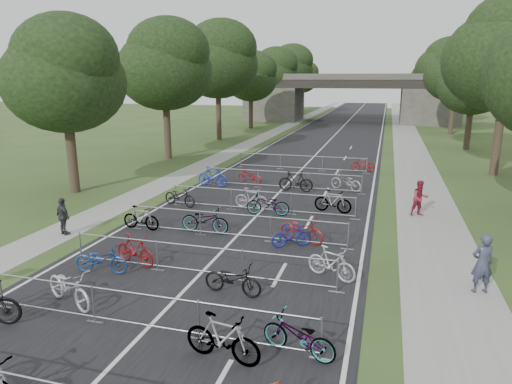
# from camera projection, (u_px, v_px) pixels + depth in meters

# --- Properties ---
(road) EXTENTS (11.00, 140.00, 0.01)m
(road) POSITION_uv_depth(u_px,v_px,m) (337.00, 133.00, 55.27)
(road) COLOR black
(road) RESTS_ON ground
(sidewalk_right) EXTENTS (3.00, 140.00, 0.01)m
(sidewalk_right) POSITION_uv_depth(u_px,v_px,m) (406.00, 135.00, 53.14)
(sidewalk_right) COLOR gray
(sidewalk_right) RESTS_ON ground
(sidewalk_left) EXTENTS (2.00, 140.00, 0.01)m
(sidewalk_left) POSITION_uv_depth(u_px,v_px,m) (277.00, 131.00, 57.27)
(sidewalk_left) COLOR gray
(sidewalk_left) RESTS_ON ground
(lane_markings) EXTENTS (0.12, 140.00, 0.00)m
(lane_markings) POSITION_uv_depth(u_px,v_px,m) (337.00, 133.00, 55.27)
(lane_markings) COLOR silver
(lane_markings) RESTS_ON ground
(overpass_bridge) EXTENTS (31.00, 8.00, 7.05)m
(overpass_bridge) POSITION_uv_depth(u_px,v_px,m) (349.00, 98.00, 68.40)
(overpass_bridge) COLOR #403F39
(overpass_bridge) RESTS_ON ground
(tree_left_0) EXTENTS (6.72, 6.72, 10.25)m
(tree_left_0) POSITION_uv_depth(u_px,v_px,m) (65.00, 77.00, 24.96)
(tree_left_0) COLOR #33261C
(tree_left_0) RESTS_ON ground
(tree_left_1) EXTENTS (7.56, 7.56, 11.53)m
(tree_left_1) POSITION_uv_depth(u_px,v_px,m) (165.00, 67.00, 35.95)
(tree_left_1) COLOR #33261C
(tree_left_1) RESTS_ON ground
(tree_right_1) EXTENTS (8.18, 8.18, 12.47)m
(tree_right_1) POSITION_uv_depth(u_px,v_px,m) (511.00, 55.00, 29.27)
(tree_right_1) COLOR #33261C
(tree_right_1) RESTS_ON ground
(tree_left_2) EXTENTS (8.40, 8.40, 12.81)m
(tree_left_2) POSITION_uv_depth(u_px,v_px,m) (218.00, 61.00, 46.94)
(tree_left_2) COLOR #33261C
(tree_left_2) RESTS_ON ground
(tree_right_2) EXTENTS (6.16, 6.16, 9.39)m
(tree_right_2) POSITION_uv_depth(u_px,v_px,m) (475.00, 84.00, 40.94)
(tree_right_2) COLOR #33261C
(tree_right_2) RESTS_ON ground
(tree_left_3) EXTENTS (6.72, 6.72, 10.25)m
(tree_left_3) POSITION_uv_depth(u_px,v_px,m) (251.00, 78.00, 58.53)
(tree_left_3) COLOR #33261C
(tree_left_3) RESTS_ON ground
(tree_right_3) EXTENTS (7.17, 7.17, 10.93)m
(tree_right_3) POSITION_uv_depth(u_px,v_px,m) (457.00, 74.00, 51.89)
(tree_right_3) COLOR #33261C
(tree_right_3) RESTS_ON ground
(tree_left_4) EXTENTS (7.56, 7.56, 11.53)m
(tree_left_4) POSITION_uv_depth(u_px,v_px,m) (274.00, 72.00, 69.52)
(tree_left_4) COLOR #33261C
(tree_left_4) RESTS_ON ground
(tree_right_4) EXTENTS (8.18, 8.18, 12.47)m
(tree_right_4) POSITION_uv_depth(u_px,v_px,m) (446.00, 67.00, 62.84)
(tree_right_4) COLOR #33261C
(tree_right_4) RESTS_ON ground
(tree_left_5) EXTENTS (8.40, 8.40, 12.81)m
(tree_left_5) POSITION_uv_depth(u_px,v_px,m) (290.00, 68.00, 80.51)
(tree_left_5) COLOR #33261C
(tree_left_5) RESTS_ON ground
(tree_right_5) EXTENTS (6.16, 6.16, 9.39)m
(tree_right_5) POSITION_uv_depth(u_px,v_px,m) (437.00, 81.00, 74.51)
(tree_right_5) COLOR #33261C
(tree_right_5) RESTS_ON ground
(tree_left_6) EXTENTS (6.72, 6.72, 10.25)m
(tree_left_6) POSITION_uv_depth(u_px,v_px,m) (302.00, 78.00, 92.10)
(tree_left_6) COLOR #33261C
(tree_left_6) RESTS_ON ground
(tree_right_6) EXTENTS (7.17, 7.17, 10.93)m
(tree_right_6) POSITION_uv_depth(u_px,v_px,m) (431.00, 75.00, 85.46)
(tree_right_6) COLOR #33261C
(tree_right_6) RESTS_ON ground
(barrier_row_1) EXTENTS (9.70, 0.08, 1.10)m
(barrier_row_1) POSITION_uv_depth(u_px,v_px,m) (144.00, 312.00, 11.87)
(barrier_row_1) COLOR #919398
(barrier_row_1) RESTS_ON ground
(barrier_row_2) EXTENTS (9.70, 0.08, 1.10)m
(barrier_row_2) POSITION_uv_depth(u_px,v_px,m) (199.00, 260.00, 15.23)
(barrier_row_2) COLOR #919398
(barrier_row_2) RESTS_ON ground
(barrier_row_3) EXTENTS (9.70, 0.08, 1.10)m
(barrier_row_3) POSITION_uv_depth(u_px,v_px,m) (235.00, 226.00, 18.77)
(barrier_row_3) COLOR #919398
(barrier_row_3) RESTS_ON ground
(barrier_row_4) EXTENTS (9.70, 0.08, 1.10)m
(barrier_row_4) POSITION_uv_depth(u_px,v_px,m) (260.00, 201.00, 22.50)
(barrier_row_4) COLOR #919398
(barrier_row_4) RESTS_ON ground
(barrier_row_5) EXTENTS (9.70, 0.08, 1.10)m
(barrier_row_5) POSITION_uv_depth(u_px,v_px,m) (283.00, 180.00, 27.16)
(barrier_row_5) COLOR #919398
(barrier_row_5) RESTS_ON ground
(barrier_row_6) EXTENTS (9.70, 0.08, 1.10)m
(barrier_row_6) POSITION_uv_depth(u_px,v_px,m) (301.00, 163.00, 32.76)
(barrier_row_6) COLOR #919398
(barrier_row_6) RESTS_ON ground
(bike_5) EXTENTS (2.29, 1.55, 1.14)m
(bike_5) POSITION_uv_depth(u_px,v_px,m) (69.00, 287.00, 13.22)
(bike_5) COLOR #B9B9C1
(bike_5) RESTS_ON ground
(bike_6) EXTENTS (2.02, 0.85, 1.18)m
(bike_6) POSITION_uv_depth(u_px,v_px,m) (223.00, 338.00, 10.59)
(bike_6) COLOR #919398
(bike_6) RESTS_ON ground
(bike_7) EXTENTS (2.03, 1.17, 1.01)m
(bike_7) POSITION_uv_depth(u_px,v_px,m) (298.00, 337.00, 10.82)
(bike_7) COLOR #919398
(bike_7) RESTS_ON ground
(bike_8) EXTENTS (1.93, 0.91, 0.98)m
(bike_8) POSITION_uv_depth(u_px,v_px,m) (101.00, 260.00, 15.45)
(bike_8) COLOR navy
(bike_8) RESTS_ON ground
(bike_9) EXTENTS (1.92, 1.06, 1.11)m
(bike_9) POSITION_uv_depth(u_px,v_px,m) (135.00, 250.00, 16.12)
(bike_9) COLOR maroon
(bike_9) RESTS_ON ground
(bike_10) EXTENTS (1.95, 0.86, 0.99)m
(bike_10) POSITION_uv_depth(u_px,v_px,m) (233.00, 279.00, 13.91)
(bike_10) COLOR black
(bike_10) RESTS_ON ground
(bike_11) EXTENTS (1.85, 1.22, 1.09)m
(bike_11) POSITION_uv_depth(u_px,v_px,m) (331.00, 263.00, 15.00)
(bike_11) COLOR silver
(bike_11) RESTS_ON ground
(bike_12) EXTENTS (1.78, 0.59, 1.06)m
(bike_12) POSITION_uv_depth(u_px,v_px,m) (141.00, 218.00, 19.88)
(bike_12) COLOR #919398
(bike_12) RESTS_ON ground
(bike_13) EXTENTS (2.15, 0.80, 1.12)m
(bike_13) POSITION_uv_depth(u_px,v_px,m) (205.00, 220.00, 19.49)
(bike_13) COLOR #919398
(bike_13) RESTS_ON ground
(bike_14) EXTENTS (1.64, 1.19, 0.97)m
(bike_14) POSITION_uv_depth(u_px,v_px,m) (291.00, 235.00, 17.81)
(bike_14) COLOR navy
(bike_14) RESTS_ON ground
(bike_15) EXTENTS (2.14, 1.42, 1.06)m
(bike_15) POSITION_uv_depth(u_px,v_px,m) (302.00, 229.00, 18.39)
(bike_15) COLOR maroon
(bike_15) RESTS_ON ground
(bike_16) EXTENTS (2.07, 1.18, 1.03)m
(bike_16) POSITION_uv_depth(u_px,v_px,m) (180.00, 196.00, 23.56)
(bike_16) COLOR black
(bike_16) RESTS_ON ground
(bike_17) EXTENTS (1.77, 0.59, 1.05)m
(bike_17) POSITION_uv_depth(u_px,v_px,m) (251.00, 198.00, 23.14)
(bike_17) COLOR #9D9DA4
(bike_17) RESTS_ON ground
(bike_18) EXTENTS (2.10, 0.83, 1.09)m
(bike_18) POSITION_uv_depth(u_px,v_px,m) (268.00, 204.00, 21.96)
(bike_18) COLOR #919398
(bike_18) RESTS_ON ground
(bike_19) EXTENTS (1.95, 0.86, 1.13)m
(bike_19) POSITION_uv_depth(u_px,v_px,m) (333.00, 201.00, 22.41)
(bike_19) COLOR #919398
(bike_19) RESTS_ON ground
(bike_20) EXTENTS (2.07, 0.85, 1.21)m
(bike_20) POSITION_uv_depth(u_px,v_px,m) (213.00, 177.00, 27.88)
(bike_20) COLOR #1C309F
(bike_20) RESTS_ON ground
(bike_21) EXTENTS (1.95, 1.31, 0.97)m
(bike_21) POSITION_uv_depth(u_px,v_px,m) (250.00, 176.00, 28.62)
(bike_21) COLOR maroon
(bike_21) RESTS_ON ground
(bike_22) EXTENTS (2.05, 0.64, 1.23)m
(bike_22) POSITION_uv_depth(u_px,v_px,m) (296.00, 181.00, 26.58)
(bike_22) COLOR black
(bike_22) RESTS_ON ground
(bike_23) EXTENTS (2.12, 1.54, 1.06)m
(bike_23) POSITION_uv_depth(u_px,v_px,m) (346.00, 182.00, 26.81)
(bike_23) COLOR #999AA0
(bike_23) RESTS_ON ground
(bike_27) EXTENTS (1.70, 0.57, 1.01)m
(bike_27) POSITION_uv_depth(u_px,v_px,m) (363.00, 164.00, 32.34)
(bike_27) COLOR maroon
(bike_27) RESTS_ON ground
(pedestrian_a) EXTENTS (0.80, 0.64, 1.89)m
(pedestrian_a) POSITION_uv_depth(u_px,v_px,m) (482.00, 264.00, 13.94)
(pedestrian_a) COLOR #32364C
(pedestrian_a) RESTS_ON ground
(pedestrian_b) EXTENTS (1.03, 0.94, 1.72)m
(pedestrian_b) POSITION_uv_depth(u_px,v_px,m) (420.00, 198.00, 21.82)
(pedestrian_b) COLOR maroon
(pedestrian_b) RESTS_ON ground
(pedestrian_c) EXTENTS (1.02, 0.75, 1.61)m
(pedestrian_c) POSITION_uv_depth(u_px,v_px,m) (63.00, 217.00, 19.15)
(pedestrian_c) COLOR #2B2B2E
(pedestrian_c) RESTS_ON ground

